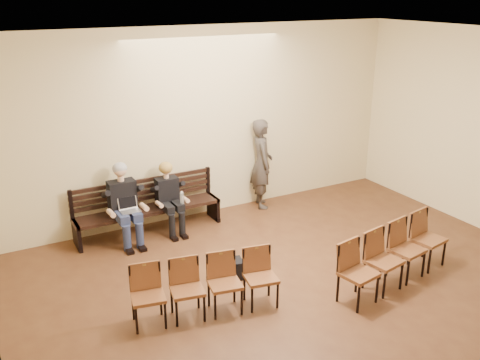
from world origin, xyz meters
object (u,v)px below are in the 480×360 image
object	(u,v)px
chair_row_front	(206,287)
chair_row_back	(396,256)
bench	(149,220)
seated_woman	(169,201)
bag	(230,269)
passerby	(262,157)
seated_man	(124,203)
water_bottle	(182,204)
laptop	(131,213)

from	to	relation	value
chair_row_front	chair_row_back	size ratio (longest dim) A/B	0.92
bench	seated_woman	bearing A→B (deg)	-18.71
bag	chair_row_front	size ratio (longest dim) A/B	0.20
seated_woman	passerby	size ratio (longest dim) A/B	0.56
passerby	chair_row_front	size ratio (longest dim) A/B	1.04
seated_woman	bag	distance (m)	2.04
passerby	chair_row_back	world-z (taller)	passerby
chair_row_front	seated_man	bearing A→B (deg)	106.28
bench	seated_man	bearing A→B (deg)	-165.13
chair_row_front	passerby	bearing A→B (deg)	59.15
chair_row_front	chair_row_back	xyz separation A→B (m)	(2.76, -0.59, 0.04)
passerby	seated_woman	bearing A→B (deg)	113.97
bench	water_bottle	size ratio (longest dim) A/B	11.41
seated_man	bag	distance (m)	2.27
laptop	bag	size ratio (longest dim) A/B	0.82
seated_woman	passerby	distance (m)	2.07
seated_man	passerby	size ratio (longest dim) A/B	0.67
seated_woman	water_bottle	bearing A→B (deg)	-57.79
seated_man	bag	size ratio (longest dim) A/B	3.48
bench	laptop	world-z (taller)	laptop
bag	passerby	distance (m)	3.02
seated_woman	chair_row_front	world-z (taller)	seated_woman
seated_man	water_bottle	xyz separation A→B (m)	(0.95, -0.23, -0.12)
bench	seated_woman	world-z (taller)	seated_woman
seated_woman	chair_row_back	world-z (taller)	seated_woman
seated_woman	chair_row_front	size ratio (longest dim) A/B	0.58
seated_man	chair_row_back	distance (m)	4.44
bag	chair_row_back	bearing A→B (deg)	-31.46
seated_man	chair_row_front	bearing A→B (deg)	-84.42
water_bottle	chair_row_back	xyz separation A→B (m)	(2.07, -3.03, -0.13)
seated_woman	water_bottle	world-z (taller)	seated_woman
bench	chair_row_back	xyz separation A→B (m)	(2.56, -3.37, 0.21)
seated_woman	passerby	xyz separation A→B (m)	(2.01, 0.22, 0.45)
seated_woman	chair_row_back	xyz separation A→B (m)	(2.21, -3.25, -0.13)
water_bottle	bag	xyz separation A→B (m)	(0.01, -1.77, -0.42)
water_bottle	seated_man	bearing A→B (deg)	166.50
bench	chair_row_front	distance (m)	2.80
water_bottle	passerby	distance (m)	1.97
seated_man	seated_woman	xyz separation A→B (m)	(0.81, 0.00, -0.12)
seated_man	seated_woman	bearing A→B (deg)	0.00
seated_man	chair_row_back	size ratio (longest dim) A/B	0.64
seated_woman	bag	world-z (taller)	seated_woman
water_bottle	laptop	bearing A→B (deg)	177.48
bag	laptop	bearing A→B (deg)	116.91
chair_row_front	chair_row_back	distance (m)	2.82
bag	chair_row_front	world-z (taller)	chair_row_front
bag	passerby	size ratio (longest dim) A/B	0.19
passerby	chair_row_front	distance (m)	3.91
seated_man	chair_row_front	distance (m)	2.69
bench	water_bottle	world-z (taller)	water_bottle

